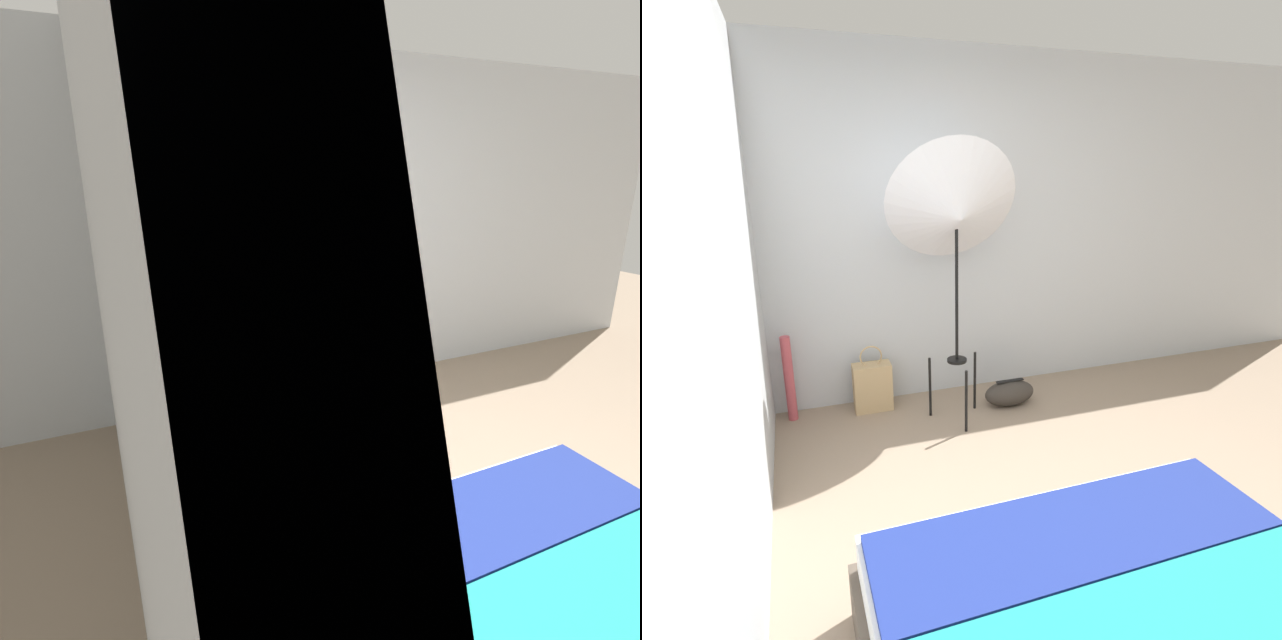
{
  "view_description": "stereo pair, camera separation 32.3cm",
  "coord_description": "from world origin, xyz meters",
  "views": [
    {
      "loc": [
        -1.3,
        -1.38,
        1.81
      ],
      "look_at": [
        -0.0,
        1.42,
        0.83
      ],
      "focal_mm": 28.0,
      "sensor_mm": 36.0,
      "label": 1
    },
    {
      "loc": [
        -1.0,
        -1.5,
        1.81
      ],
      "look_at": [
        -0.0,
        1.42,
        0.83
      ],
      "focal_mm": 28.0,
      "sensor_mm": 36.0,
      "label": 2
    }
  ],
  "objects": [
    {
      "name": "ground_plane",
      "position": [
        0.0,
        0.0,
        0.0
      ],
      "size": [
        14.0,
        14.0,
        0.0
      ],
      "primitive_type": "plane",
      "color": "gray"
    },
    {
      "name": "wall_back",
      "position": [
        0.0,
        2.16,
        1.3
      ],
      "size": [
        8.0,
        0.05,
        2.6
      ],
      "color": "#B7BCC1",
      "rests_on": "ground_plane"
    },
    {
      "name": "wall_side_left",
      "position": [
        -1.27,
        1.0,
        1.3
      ],
      "size": [
        0.05,
        8.0,
        2.6
      ],
      "color": "#B7BCC1",
      "rests_on": "ground_plane"
    },
    {
      "name": "photo_umbrella",
      "position": [
        0.03,
        1.63,
        1.5
      ],
      "size": [
        0.91,
        0.62,
        1.97
      ],
      "color": "black",
      "rests_on": "ground_plane"
    },
    {
      "name": "tote_bag",
      "position": [
        -0.53,
        1.97,
        0.19
      ],
      "size": [
        0.28,
        0.15,
        0.52
      ],
      "color": "tan",
      "rests_on": "ground_plane"
    },
    {
      "name": "duffel_bag",
      "position": [
        0.48,
        1.7,
        0.1
      ],
      "size": [
        0.4,
        0.2,
        0.21
      ],
      "color": "#332D28",
      "rests_on": "ground_plane"
    },
    {
      "name": "paper_roll",
      "position": [
        -1.11,
        2.01,
        0.32
      ],
      "size": [
        0.07,
        0.07,
        0.64
      ],
      "color": "#BC4C56",
      "rests_on": "ground_plane"
    }
  ]
}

